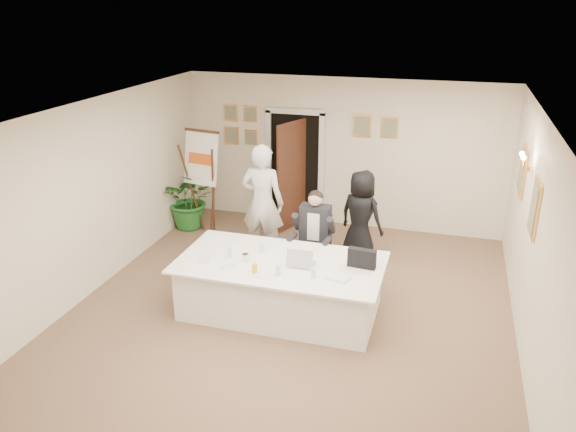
{
  "coord_description": "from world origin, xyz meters",
  "views": [
    {
      "loc": [
        1.92,
        -6.54,
        4.13
      ],
      "look_at": [
        -0.2,
        0.6,
        1.21
      ],
      "focal_mm": 35.0,
      "sensor_mm": 36.0,
      "label": 1
    }
  ],
  "objects_px": {
    "potted_palm": "(190,199)",
    "conference_table": "(280,286)",
    "standing_woman": "(361,216)",
    "oj_glass": "(255,269)",
    "paper_stack": "(338,278)",
    "standing_man": "(263,203)",
    "flip_chart": "(206,187)",
    "laptop": "(302,255)",
    "steel_jug": "(246,258)",
    "seated_man": "(314,235)",
    "laptop_bag": "(362,258)"
  },
  "relations": [
    {
      "from": "flip_chart",
      "to": "laptop",
      "type": "height_order",
      "value": "flip_chart"
    },
    {
      "from": "seated_man",
      "to": "laptop",
      "type": "distance_m",
      "value": 1.14
    },
    {
      "from": "potted_palm",
      "to": "paper_stack",
      "type": "xyz_separation_m",
      "value": [
        3.4,
        -2.75,
        0.22
      ]
    },
    {
      "from": "flip_chart",
      "to": "standing_man",
      "type": "distance_m",
      "value": 1.57
    },
    {
      "from": "standing_man",
      "to": "paper_stack",
      "type": "relative_size",
      "value": 6.95
    },
    {
      "from": "flip_chart",
      "to": "paper_stack",
      "type": "distance_m",
      "value": 3.99
    },
    {
      "from": "oj_glass",
      "to": "flip_chart",
      "type": "bearing_deg",
      "value": 124.88
    },
    {
      "from": "flip_chart",
      "to": "potted_palm",
      "type": "xyz_separation_m",
      "value": [
        -0.39,
        0.12,
        -0.32
      ]
    },
    {
      "from": "conference_table",
      "to": "standing_man",
      "type": "height_order",
      "value": "standing_man"
    },
    {
      "from": "seated_man",
      "to": "laptop_bag",
      "type": "xyz_separation_m",
      "value": [
        0.89,
        -0.98,
        0.18
      ]
    },
    {
      "from": "standing_man",
      "to": "laptop",
      "type": "distance_m",
      "value": 1.92
    },
    {
      "from": "standing_woman",
      "to": "oj_glass",
      "type": "height_order",
      "value": "standing_woman"
    },
    {
      "from": "laptop",
      "to": "steel_jug",
      "type": "bearing_deg",
      "value": -170.88
    },
    {
      "from": "laptop",
      "to": "oj_glass",
      "type": "bearing_deg",
      "value": -141.68
    },
    {
      "from": "paper_stack",
      "to": "laptop",
      "type": "bearing_deg",
      "value": 153.85
    },
    {
      "from": "laptop_bag",
      "to": "standing_woman",
      "type": "bearing_deg",
      "value": 105.29
    },
    {
      "from": "seated_man",
      "to": "potted_palm",
      "type": "distance_m",
      "value": 3.07
    },
    {
      "from": "paper_stack",
      "to": "oj_glass",
      "type": "distance_m",
      "value": 1.08
    },
    {
      "from": "paper_stack",
      "to": "oj_glass",
      "type": "relative_size",
      "value": 2.18
    },
    {
      "from": "standing_woman",
      "to": "paper_stack",
      "type": "relative_size",
      "value": 5.46
    },
    {
      "from": "paper_stack",
      "to": "oj_glass",
      "type": "height_order",
      "value": "oj_glass"
    },
    {
      "from": "flip_chart",
      "to": "potted_palm",
      "type": "relative_size",
      "value": 1.69
    },
    {
      "from": "standing_woman",
      "to": "oj_glass",
      "type": "bearing_deg",
      "value": 89.5
    },
    {
      "from": "conference_table",
      "to": "standing_woman",
      "type": "xyz_separation_m",
      "value": [
        0.77,
        1.98,
        0.38
      ]
    },
    {
      "from": "conference_table",
      "to": "flip_chart",
      "type": "relative_size",
      "value": 1.46
    },
    {
      "from": "potted_palm",
      "to": "laptop_bag",
      "type": "height_order",
      "value": "potted_palm"
    },
    {
      "from": "conference_table",
      "to": "seated_man",
      "type": "distance_m",
      "value": 1.18
    },
    {
      "from": "oj_glass",
      "to": "paper_stack",
      "type": "bearing_deg",
      "value": 8.33
    },
    {
      "from": "seated_man",
      "to": "standing_woman",
      "type": "height_order",
      "value": "standing_woman"
    },
    {
      "from": "standing_woman",
      "to": "paper_stack",
      "type": "distance_m",
      "value": 2.25
    },
    {
      "from": "standing_woman",
      "to": "paper_stack",
      "type": "xyz_separation_m",
      "value": [
        0.08,
        -2.25,
        0.01
      ]
    },
    {
      "from": "paper_stack",
      "to": "standing_woman",
      "type": "bearing_deg",
      "value": 92.03
    },
    {
      "from": "flip_chart",
      "to": "standing_man",
      "type": "xyz_separation_m",
      "value": [
        1.36,
        -0.78,
        0.1
      ]
    },
    {
      "from": "standing_man",
      "to": "paper_stack",
      "type": "distance_m",
      "value": 2.48
    },
    {
      "from": "potted_palm",
      "to": "laptop",
      "type": "bearing_deg",
      "value": -41.02
    },
    {
      "from": "standing_man",
      "to": "laptop",
      "type": "height_order",
      "value": "standing_man"
    },
    {
      "from": "potted_palm",
      "to": "laptop",
      "type": "xyz_separation_m",
      "value": [
        2.85,
        -2.48,
        0.35
      ]
    },
    {
      "from": "laptop",
      "to": "paper_stack",
      "type": "xyz_separation_m",
      "value": [
        0.55,
        -0.27,
        -0.13
      ]
    },
    {
      "from": "flip_chart",
      "to": "laptop",
      "type": "xyz_separation_m",
      "value": [
        2.46,
        -2.36,
        0.03
      ]
    },
    {
      "from": "oj_glass",
      "to": "standing_man",
      "type": "bearing_deg",
      "value": 106.06
    },
    {
      "from": "conference_table",
      "to": "steel_jug",
      "type": "relative_size",
      "value": 25.42
    },
    {
      "from": "conference_table",
      "to": "potted_palm",
      "type": "distance_m",
      "value": 3.56
    },
    {
      "from": "potted_palm",
      "to": "paper_stack",
      "type": "distance_m",
      "value": 4.37
    },
    {
      "from": "flip_chart",
      "to": "oj_glass",
      "type": "height_order",
      "value": "flip_chart"
    },
    {
      "from": "potted_palm",
      "to": "conference_table",
      "type": "bearing_deg",
      "value": -44.29
    },
    {
      "from": "standing_woman",
      "to": "potted_palm",
      "type": "height_order",
      "value": "standing_woman"
    },
    {
      "from": "laptop",
      "to": "steel_jug",
      "type": "xyz_separation_m",
      "value": [
        -0.76,
        -0.13,
        -0.08
      ]
    },
    {
      "from": "oj_glass",
      "to": "seated_man",
      "type": "bearing_deg",
      "value": 74.91
    },
    {
      "from": "standing_woman",
      "to": "oj_glass",
      "type": "relative_size",
      "value": 11.94
    },
    {
      "from": "conference_table",
      "to": "standing_man",
      "type": "relative_size",
      "value": 1.42
    }
  ]
}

